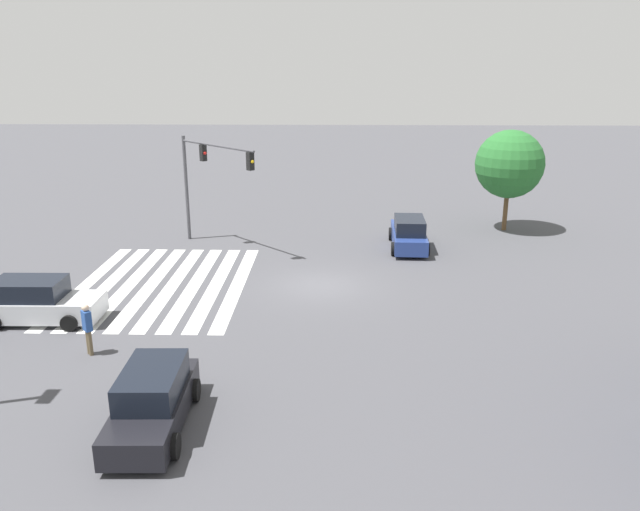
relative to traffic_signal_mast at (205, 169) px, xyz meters
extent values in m
plane|color=#47474C|center=(6.03, 6.03, -4.09)|extent=(145.53, 145.53, 0.00)
cube|color=silver|center=(6.03, -4.24, -4.09)|extent=(10.54, 0.60, 0.01)
cube|color=silver|center=(6.03, -3.29, -4.09)|extent=(10.54, 0.60, 0.01)
cube|color=silver|center=(6.03, -2.34, -4.09)|extent=(10.54, 0.60, 0.01)
cube|color=silver|center=(6.03, -1.39, -4.09)|extent=(10.54, 0.60, 0.01)
cube|color=silver|center=(6.03, -0.44, -4.09)|extent=(10.54, 0.60, 0.01)
cube|color=silver|center=(6.03, 0.51, -4.09)|extent=(10.54, 0.60, 0.01)
cube|color=silver|center=(6.03, 1.46, -4.09)|extent=(10.54, 0.60, 0.01)
cube|color=silver|center=(6.03, 2.41, -4.09)|extent=(10.54, 0.60, 0.01)
cylinder|color=#47474C|center=(-1.37, -1.37, -1.26)|extent=(0.18, 0.18, 5.65)
cylinder|color=#47474C|center=(0.77, 0.77, 1.31)|extent=(4.36, 4.36, 0.12)
cube|color=black|center=(-0.09, -0.09, 0.84)|extent=(0.40, 0.40, 0.84)
sphere|color=red|center=(0.03, 0.03, 0.84)|extent=(0.16, 0.16, 0.16)
cube|color=black|center=(2.69, 2.69, 0.84)|extent=(0.40, 0.40, 0.84)
sphere|color=gold|center=(2.81, 2.81, 0.84)|extent=(0.16, 0.16, 0.16)
cube|color=silver|center=(10.16, -4.36, -3.53)|extent=(1.83, 4.51, 0.77)
cube|color=black|center=(10.17, -4.73, -2.79)|extent=(1.62, 2.55, 0.71)
cylinder|color=black|center=(9.24, -2.98, -3.78)|extent=(0.23, 0.62, 0.62)
cylinder|color=black|center=(11.05, -2.95, -3.78)|extent=(0.23, 0.62, 0.62)
cylinder|color=black|center=(9.28, -5.76, -3.78)|extent=(0.23, 0.62, 0.62)
cube|color=black|center=(17.19, 1.86, -3.54)|extent=(4.47, 1.77, 0.74)
cube|color=black|center=(17.06, 1.86, -2.80)|extent=(2.51, 1.55, 0.74)
cylinder|color=black|center=(18.53, 2.75, -3.76)|extent=(0.67, 0.24, 0.66)
cylinder|color=black|center=(18.58, 1.05, -3.76)|extent=(0.67, 0.24, 0.66)
cylinder|color=black|center=(15.79, 2.67, -3.76)|extent=(0.67, 0.24, 0.66)
cylinder|color=black|center=(15.84, 0.98, -3.76)|extent=(0.67, 0.24, 0.66)
cube|color=navy|center=(0.05, 10.54, -3.53)|extent=(4.74, 1.83, 0.75)
cube|color=black|center=(0.46, 10.52, -2.78)|extent=(2.44, 1.57, 0.75)
cylinder|color=black|center=(-1.43, 9.75, -3.75)|extent=(0.70, 0.25, 0.69)
cylinder|color=black|center=(-1.36, 11.44, -3.75)|extent=(0.70, 0.25, 0.69)
cylinder|color=black|center=(1.47, 9.64, -3.75)|extent=(0.70, 0.25, 0.69)
cylinder|color=black|center=(1.54, 11.32, -3.75)|extent=(0.70, 0.25, 0.69)
cylinder|color=brown|center=(12.85, -1.54, -3.65)|extent=(0.14, 0.14, 0.87)
cylinder|color=brown|center=(12.97, -1.43, -3.65)|extent=(0.14, 0.14, 0.87)
cube|color=#284C93|center=(12.91, -1.49, -2.87)|extent=(0.41, 0.41, 0.69)
sphere|color=beige|center=(12.91, -1.49, -2.41)|extent=(0.24, 0.24, 0.24)
cylinder|color=brown|center=(-3.72, 16.52, -2.99)|extent=(0.26, 0.26, 2.20)
sphere|color=#286B2D|center=(-3.72, 16.52, -0.25)|extent=(3.85, 3.85, 3.85)
camera|label=1|loc=(31.66, 6.65, 5.27)|focal=35.00mm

